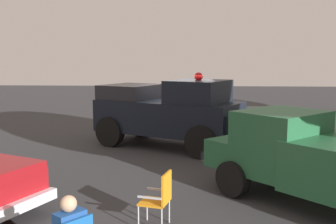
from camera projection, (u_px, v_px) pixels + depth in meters
The scene contains 6 objects.
ground_plane at pixel (177, 143), 14.40m from camera, with size 60.00×60.00×0.00m, color #333335.
vintage_fire_truck at pixel (174, 113), 13.65m from camera, with size 6.29×4.62×2.59m.
parked_pickup at pixel (317, 159), 8.19m from camera, with size 4.58×4.74×1.90m.
lawn_chair_by_car at pixel (160, 196), 7.19m from camera, with size 0.60×0.61×1.02m.
lawn_chair_spare at pixel (130, 121), 15.82m from camera, with size 0.66×0.66×1.02m.
spectator_standing at pixel (182, 104), 18.40m from camera, with size 0.52×0.53×1.68m.
Camera 1 is at (-0.47, 14.12, 3.05)m, focal length 42.75 mm.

